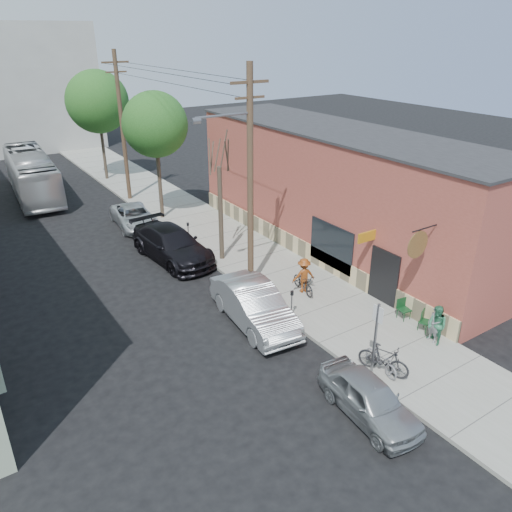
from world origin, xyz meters
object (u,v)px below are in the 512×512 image
car_2 (172,244)px  patio_chair_a (404,309)px  car_0 (369,398)px  tree_leafy_far (97,102)px  patio_chair_b (426,322)px  parked_bike_b (381,360)px  sign_post (376,332)px  car_3 (134,217)px  cyclist (304,275)px  utility_pole_near (249,178)px  tree_leafy_mid (155,125)px  bus (32,174)px  car_1 (254,305)px  tree_bare (221,214)px  parking_meter_near (292,300)px  patron_grey (434,324)px  parking_meter_far (188,229)px  parked_bike_a (384,359)px  patron_green (437,325)px

car_2 → patio_chair_a: bearing=-69.2°
car_0 → patio_chair_a: bearing=36.5°
tree_leafy_far → patio_chair_b: tree_leafy_far is taller
parked_bike_b → sign_post: bearing=174.2°
car_3 → patio_chair_a: bearing=-67.0°
cyclist → parked_bike_b: 6.32m
patio_chair_a → cyclist: cyclist is taller
utility_pole_near → tree_leafy_mid: bearing=87.9°
bus → sign_post: bearing=-75.4°
car_0 → parked_bike_b: bearing=39.1°
car_2 → car_1: bearing=-94.4°
tree_bare → patio_chair_b: size_ratio=5.64×
car_1 → car_3: bearing=95.6°
tree_leafy_mid → tree_leafy_far: bearing=90.0°
parking_meter_near → tree_leafy_far: bearing=88.8°
patron_grey → parked_bike_b: size_ratio=0.91×
utility_pole_near → parked_bike_b: bearing=-87.7°
car_3 → bus: bearing=115.8°
car_2 → parking_meter_far: bearing=32.3°
parked_bike_b → patio_chair_b: bearing=20.7°
parking_meter_near → tree_leafy_mid: size_ratio=0.16×
parked_bike_a → bus: bearing=79.4°
tree_bare → parking_meter_near: bearing=-94.6°
sign_post → car_3: bearing=94.7°
parked_bike_b → patron_green: bearing=8.1°
bus → patio_chair_a: bearing=-67.3°
patron_grey → cyclist: (-1.69, 5.97, 0.08)m
tree_bare → tree_leafy_far: bearing=90.0°
patron_grey → bus: bearing=-162.4°
parking_meter_far → tree_bare: (0.55, -2.82, 1.65)m
patio_chair_b → parked_bike_a: parked_bike_a is taller
tree_leafy_far → cyclist: bearing=-87.0°
patio_chair_a → tree_leafy_mid: bearing=111.0°
cyclist → tree_bare: bearing=-62.5°
cyclist → parked_bike_b: (-1.36, -6.16, -0.40)m
patio_chair_a → parked_bike_b: (-3.40, -1.94, -0.00)m
sign_post → car_2: size_ratio=0.47×
patio_chair_b → patron_grey: 0.76m
parked_bike_a → car_2: size_ratio=0.32×
parked_bike_a → car_1: (-1.86, 5.46, 0.14)m
patron_green → car_2: bearing=-147.6°
tree_leafy_mid → tree_leafy_far: (0.00, 11.08, 0.15)m
cyclist → parked_bike_a: 6.46m
parking_meter_far → tree_bare: bearing=-79.0°
parking_meter_near → tree_bare: 7.04m
parking_meter_far → cyclist: (1.83, -8.14, 0.00)m
parking_meter_near → car_1: size_ratio=0.24×
patron_green → parked_bike_a: patron_green is taller
patron_grey → car_2: size_ratio=0.26×
parking_meter_far → parked_bike_b: bearing=-88.1°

